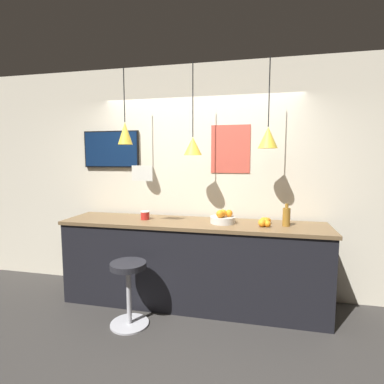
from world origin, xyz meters
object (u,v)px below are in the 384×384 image
at_px(bar_stool, 129,283).
at_px(fruit_bowl, 223,218).
at_px(mounted_tv, 111,149).
at_px(spread_jar, 145,215).
at_px(juice_bottle, 286,217).

height_order(bar_stool, fruit_bowl, fruit_bowl).
bearing_deg(bar_stool, mounted_tv, 124.11).
bearing_deg(fruit_bowl, spread_jar, 179.62).
height_order(fruit_bowl, spread_jar, fruit_bowl).
height_order(juice_bottle, mounted_tv, mounted_tv).
xyz_separation_m(fruit_bowl, spread_jar, (-0.95, 0.01, -0.01)).
xyz_separation_m(fruit_bowl, juice_bottle, (0.69, 0.01, 0.05)).
distance_m(bar_stool, mounted_tv, 1.83).
relative_size(fruit_bowl, spread_jar, 2.71).
xyz_separation_m(bar_stool, fruit_bowl, (0.90, 0.60, 0.60)).
xyz_separation_m(juice_bottle, spread_jar, (-1.64, -0.00, -0.05)).
bearing_deg(spread_jar, bar_stool, -85.57).
bearing_deg(juice_bottle, bar_stool, -159.19).
xyz_separation_m(bar_stool, mounted_tv, (-0.66, 0.98, 1.40)).
height_order(fruit_bowl, juice_bottle, juice_bottle).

